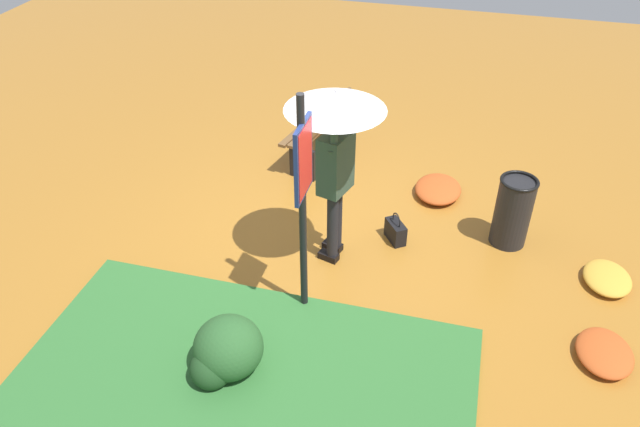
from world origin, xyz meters
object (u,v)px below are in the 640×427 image
Objects in this scene: info_sign_post at (303,185)px; handbag at (396,231)px; trash_bin at (513,211)px; park_bench at (318,129)px; person_with_umbrella at (335,134)px.

handbag is (-1.29, 0.69, -1.32)m from info_sign_post.
info_sign_post is at bearing -50.43° from trash_bin.
park_bench is at bearing -117.33° from trash_bin.
person_with_umbrella is 0.79m from info_sign_post.
handbag is at bearing -76.01° from trash_bin.
handbag is 1.31m from trash_bin.
person_with_umbrella is 1.63m from handbag.
trash_bin is (-0.82, 1.84, -1.13)m from person_with_umbrella.
park_bench is at bearing -167.37° from info_sign_post.
handbag is (-0.51, 0.60, -1.42)m from person_with_umbrella.
person_with_umbrella is 5.53× the size of handbag.
park_bench is at bearing -140.60° from handbag.
info_sign_post is (0.78, -0.09, -0.11)m from person_with_umbrella.
park_bench is (-1.65, -1.35, 0.28)m from handbag.
info_sign_post is 2.76× the size of trash_bin.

